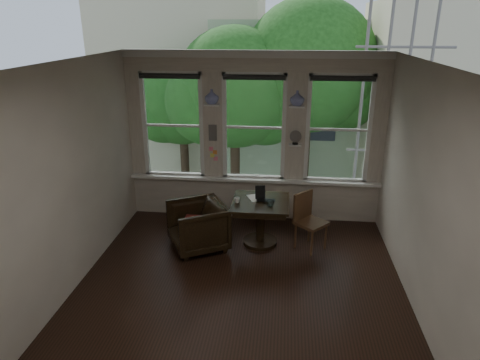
# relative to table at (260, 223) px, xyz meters

# --- Properties ---
(ground) EXTENTS (4.50, 4.50, 0.00)m
(ground) POSITION_rel_table_xyz_m (-0.20, -1.18, -0.38)
(ground) COLOR black
(ground) RESTS_ON ground
(ceiling) EXTENTS (4.50, 4.50, 0.00)m
(ceiling) POSITION_rel_table_xyz_m (-0.20, -1.18, 2.62)
(ceiling) COLOR silver
(ceiling) RESTS_ON ground
(wall_back) EXTENTS (4.50, 0.00, 4.50)m
(wall_back) POSITION_rel_table_xyz_m (-0.20, 1.07, 1.12)
(wall_back) COLOR beige
(wall_back) RESTS_ON ground
(wall_front) EXTENTS (4.50, 0.00, 4.50)m
(wall_front) POSITION_rel_table_xyz_m (-0.20, -3.43, 1.12)
(wall_front) COLOR beige
(wall_front) RESTS_ON ground
(wall_left) EXTENTS (0.00, 4.50, 4.50)m
(wall_left) POSITION_rel_table_xyz_m (-2.45, -1.18, 1.12)
(wall_left) COLOR beige
(wall_left) RESTS_ON ground
(wall_right) EXTENTS (0.00, 4.50, 4.50)m
(wall_right) POSITION_rel_table_xyz_m (2.05, -1.18, 1.12)
(wall_right) COLOR beige
(wall_right) RESTS_ON ground
(window_left) EXTENTS (1.10, 0.12, 1.90)m
(window_left) POSITION_rel_table_xyz_m (-1.65, 1.07, 1.32)
(window_left) COLOR white
(window_left) RESTS_ON ground
(window_center) EXTENTS (1.10, 0.12, 1.90)m
(window_center) POSITION_rel_table_xyz_m (-0.20, 1.07, 1.32)
(window_center) COLOR white
(window_center) RESTS_ON ground
(window_right) EXTENTS (1.10, 0.12, 1.90)m
(window_right) POSITION_rel_table_xyz_m (1.25, 1.07, 1.32)
(window_right) COLOR white
(window_right) RESTS_ON ground
(shelf_left) EXTENTS (0.26, 0.16, 0.03)m
(shelf_left) POSITION_rel_table_xyz_m (-0.92, 0.97, 1.73)
(shelf_left) COLOR white
(shelf_left) RESTS_ON ground
(shelf_right) EXTENTS (0.26, 0.16, 0.03)m
(shelf_right) POSITION_rel_table_xyz_m (0.53, 0.97, 1.73)
(shelf_right) COLOR white
(shelf_right) RESTS_ON ground
(intercom) EXTENTS (0.14, 0.06, 0.28)m
(intercom) POSITION_rel_table_xyz_m (-0.92, 1.00, 1.23)
(intercom) COLOR #59544F
(intercom) RESTS_ON ground
(sticky_notes) EXTENTS (0.16, 0.01, 0.24)m
(sticky_notes) POSITION_rel_table_xyz_m (-0.92, 1.00, 0.88)
(sticky_notes) COLOR pink
(sticky_notes) RESTS_ON ground
(desk_fan) EXTENTS (0.20, 0.20, 0.24)m
(desk_fan) POSITION_rel_table_xyz_m (0.53, 0.95, 1.16)
(desk_fan) COLOR #59544F
(desk_fan) RESTS_ON ground
(vase_left) EXTENTS (0.24, 0.24, 0.25)m
(vase_left) POSITION_rel_table_xyz_m (-0.92, 0.97, 1.86)
(vase_left) COLOR white
(vase_left) RESTS_ON shelf_left
(vase_right) EXTENTS (0.24, 0.24, 0.25)m
(vase_right) POSITION_rel_table_xyz_m (0.53, 0.97, 1.86)
(vase_right) COLOR white
(vase_right) RESTS_ON shelf_right
(table) EXTENTS (0.90, 0.90, 0.75)m
(table) POSITION_rel_table_xyz_m (0.00, 0.00, 0.00)
(table) COLOR black
(table) RESTS_ON ground
(armchair_left) EXTENTS (1.14, 1.13, 0.77)m
(armchair_left) POSITION_rel_table_xyz_m (-0.98, -0.26, 0.01)
(armchair_left) COLOR black
(armchair_left) RESTS_ON ground
(cushion_red) EXTENTS (0.45, 0.45, 0.06)m
(cushion_red) POSITION_rel_table_xyz_m (-0.98, -0.26, 0.08)
(cushion_red) COLOR maroon
(cushion_red) RESTS_ON armchair_left
(side_chair_right) EXTENTS (0.59, 0.59, 0.92)m
(side_chair_right) POSITION_rel_table_xyz_m (0.81, -0.08, 0.09)
(side_chair_right) COLOR #402B17
(side_chair_right) RESTS_ON ground
(laptop) EXTENTS (0.30, 0.20, 0.02)m
(laptop) POSITION_rel_table_xyz_m (0.08, -0.03, 0.39)
(laptop) COLOR black
(laptop) RESTS_ON table
(mug) EXTENTS (0.11, 0.11, 0.08)m
(mug) POSITION_rel_table_xyz_m (-0.37, -0.09, 0.42)
(mug) COLOR white
(mug) RESTS_ON table
(drinking_glass) EXTENTS (0.14, 0.14, 0.09)m
(drinking_glass) POSITION_rel_table_xyz_m (0.15, -0.17, 0.42)
(drinking_glass) COLOR white
(drinking_glass) RESTS_ON table
(tablet) EXTENTS (0.17, 0.10, 0.22)m
(tablet) POSITION_rel_table_xyz_m (-0.02, 0.12, 0.48)
(tablet) COLOR black
(tablet) RESTS_ON table
(papers) EXTENTS (0.32, 0.36, 0.00)m
(papers) POSITION_rel_table_xyz_m (-0.09, 0.14, 0.38)
(papers) COLOR silver
(papers) RESTS_ON table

